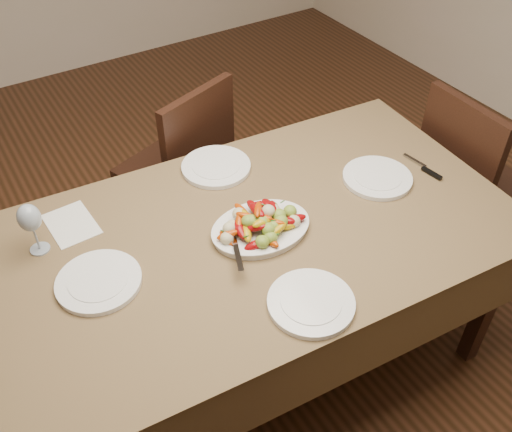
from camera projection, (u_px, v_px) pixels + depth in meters
The scene contains 14 objects.
floor at pixel (257, 354), 2.50m from camera, with size 6.00×6.00×0.00m, color #3B2112.
dining_table at pixel (256, 300), 2.24m from camera, with size 1.84×1.04×0.76m, color brown.
chair_far at pixel (173, 168), 2.72m from camera, with size 0.42×0.42×0.95m, color black, non-canonical shape.
chair_right at pixel (476, 183), 2.63m from camera, with size 0.42×0.42×0.95m, color black, non-canonical shape.
serving_platter at pixel (261, 230), 1.97m from camera, with size 0.34×0.25×0.02m, color white.
roasted_vegetables at pixel (261, 217), 1.93m from camera, with size 0.28×0.19×0.09m, color #750607, non-canonical shape.
serving_spoon at pixel (249, 234), 1.89m from camera, with size 0.28×0.06×0.03m, color #9EA0A8, non-canonical shape.
plate_left at pixel (99, 282), 1.79m from camera, with size 0.27×0.27×0.02m, color white.
plate_right at pixel (377, 178), 2.19m from camera, with size 0.27×0.27×0.02m, color white.
plate_far at pixel (216, 167), 2.24m from camera, with size 0.27×0.27×0.02m, color white.
plate_near at pixel (311, 303), 1.73m from camera, with size 0.27×0.27×0.02m, color white.
wine_glass at pixel (32, 227), 1.84m from camera, with size 0.08×0.08×0.20m, color #8C99A5, non-canonical shape.
menu_card at pixel (71, 224), 2.00m from camera, with size 0.15×0.21×0.00m, color silver.
table_knife at pixel (424, 168), 2.24m from camera, with size 0.02×0.20×0.01m, color #9EA0A8, non-canonical shape.
Camera 1 is at (-0.77, -1.24, 2.12)m, focal length 40.00 mm.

